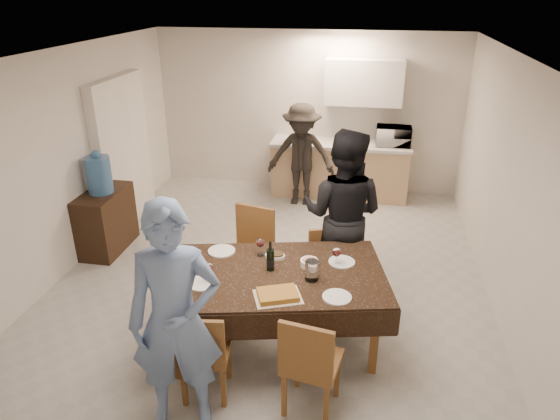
{
  "coord_description": "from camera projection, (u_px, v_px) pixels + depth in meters",
  "views": [
    {
      "loc": [
        1.02,
        -5.13,
        3.25
      ],
      "look_at": [
        0.14,
        -0.3,
        1.01
      ],
      "focal_mm": 32.0,
      "sensor_mm": 36.0,
      "label": 1
    }
  ],
  "objects": [
    {
      "name": "floor",
      "position": [
        273.0,
        274.0,
        6.11
      ],
      "size": [
        5.0,
        6.0,
        0.02
      ],
      "primitive_type": "cube",
      "color": "#A6A6A1",
      "rests_on": "ground"
    },
    {
      "name": "ceiling",
      "position": [
        271.0,
        54.0,
        5.03
      ],
      "size": [
        5.0,
        6.0,
        0.02
      ],
      "primitive_type": "cube",
      "color": "white",
      "rests_on": "wall_back"
    },
    {
      "name": "wall_back",
      "position": [
        307.0,
        112.0,
        8.25
      ],
      "size": [
        5.0,
        0.02,
        2.6
      ],
      "primitive_type": "cube",
      "color": "beige",
      "rests_on": "floor"
    },
    {
      "name": "wall_front",
      "position": [
        172.0,
        353.0,
        2.88
      ],
      "size": [
        5.0,
        0.02,
        2.6
      ],
      "primitive_type": "cube",
      "color": "beige",
      "rests_on": "floor"
    },
    {
      "name": "wall_left",
      "position": [
        68.0,
        162.0,
        5.98
      ],
      "size": [
        0.02,
        6.0,
        2.6
      ],
      "primitive_type": "cube",
      "color": "beige",
      "rests_on": "floor"
    },
    {
      "name": "wall_right",
      "position": [
        509.0,
        190.0,
        5.16
      ],
      "size": [
        0.02,
        6.0,
        2.6
      ],
      "primitive_type": "cube",
      "color": "beige",
      "rests_on": "floor"
    },
    {
      "name": "stub_partition",
      "position": [
        123.0,
        152.0,
        7.14
      ],
      "size": [
        0.15,
        1.4,
        2.1
      ],
      "primitive_type": "cube",
      "color": "white",
      "rests_on": "floor"
    },
    {
      "name": "kitchen_base_cabinet",
      "position": [
        339.0,
        170.0,
        8.23
      ],
      "size": [
        2.2,
        0.6,
        0.86
      ],
      "primitive_type": "cube",
      "color": "tan",
      "rests_on": "floor"
    },
    {
      "name": "kitchen_worktop",
      "position": [
        341.0,
        144.0,
        8.04
      ],
      "size": [
        2.24,
        0.64,
        0.05
      ],
      "primitive_type": "cube",
      "color": "beige",
      "rests_on": "kitchen_base_cabinet"
    },
    {
      "name": "upper_cabinet",
      "position": [
        364.0,
        82.0,
        7.72
      ],
      "size": [
        1.2,
        0.34,
        0.7
      ],
      "primitive_type": "cube",
      "color": "silver",
      "rests_on": "wall_back"
    },
    {
      "name": "dining_table",
      "position": [
        275.0,
        276.0,
        4.64
      ],
      "size": [
        2.26,
        1.61,
        0.8
      ],
      "rotation": [
        0.0,
        0.0,
        0.22
      ],
      "color": "black",
      "rests_on": "floor"
    },
    {
      "name": "chair_near_left",
      "position": [
        201.0,
        348.0,
        4.06
      ],
      "size": [
        0.46,
        0.46,
        0.48
      ],
      "rotation": [
        0.0,
        0.0,
        0.14
      ],
      "color": "brown",
      "rests_on": "floor"
    },
    {
      "name": "chair_near_right",
      "position": [
        311.0,
        358.0,
        3.89
      ],
      "size": [
        0.5,
        0.5,
        0.52
      ],
      "rotation": [
        0.0,
        0.0,
        -0.17
      ],
      "color": "brown",
      "rests_on": "floor"
    },
    {
      "name": "chair_far_left",
      "position": [
        245.0,
        251.0,
        5.36
      ],
      "size": [
        0.56,
        0.56,
        0.55
      ],
      "rotation": [
        0.0,
        0.0,
        2.92
      ],
      "color": "brown",
      "rests_on": "floor"
    },
    {
      "name": "chair_far_right",
      "position": [
        328.0,
        267.0,
        5.27
      ],
      "size": [
        0.49,
        0.5,
        0.45
      ],
      "rotation": [
        0.0,
        0.0,
        3.5
      ],
      "color": "brown",
      "rests_on": "floor"
    },
    {
      "name": "console",
      "position": [
        106.0,
        221.0,
        6.55
      ],
      "size": [
        0.44,
        0.88,
        0.81
      ],
      "primitive_type": "cube",
      "color": "black",
      "rests_on": "floor"
    },
    {
      "name": "water_jug",
      "position": [
        99.0,
        175.0,
        6.28
      ],
      "size": [
        0.31,
        0.31,
        0.47
      ],
      "primitive_type": "cylinder",
      "color": "#4279B4",
      "rests_on": "console"
    },
    {
      "name": "wine_bottle",
      "position": [
        270.0,
        256.0,
        4.62
      ],
      "size": [
        0.07,
        0.07,
        0.3
      ],
      "primitive_type": null,
      "color": "black",
      "rests_on": "dining_table"
    },
    {
      "name": "water_pitcher",
      "position": [
        312.0,
        270.0,
        4.49
      ],
      "size": [
        0.12,
        0.12,
        0.19
      ],
      "primitive_type": "cylinder",
      "color": "white",
      "rests_on": "dining_table"
    },
    {
      "name": "savoury_tart",
      "position": [
        278.0,
        295.0,
        4.26
      ],
      "size": [
        0.48,
        0.42,
        0.05
      ],
      "primitive_type": "cube",
      "rotation": [
        0.0,
        0.0,
        0.38
      ],
      "color": "#B78B35",
      "rests_on": "dining_table"
    },
    {
      "name": "salad_bowl",
      "position": [
        309.0,
        263.0,
        4.73
      ],
      "size": [
        0.17,
        0.17,
        0.07
      ],
      "primitive_type": "cylinder",
      "color": "white",
      "rests_on": "dining_table"
    },
    {
      "name": "mushroom_dish",
      "position": [
        275.0,
        256.0,
        4.88
      ],
      "size": [
        0.18,
        0.18,
        0.03
      ],
      "primitive_type": "cylinder",
      "color": "white",
      "rests_on": "dining_table"
    },
    {
      "name": "wine_glass_a",
      "position": [
        209.0,
        272.0,
        4.45
      ],
      "size": [
        0.09,
        0.09,
        0.19
      ],
      "primitive_type": null,
      "color": "white",
      "rests_on": "dining_table"
    },
    {
      "name": "wine_glass_b",
      "position": [
        337.0,
        256.0,
        4.72
      ],
      "size": [
        0.08,
        0.08,
        0.19
      ],
      "primitive_type": null,
      "color": "white",
      "rests_on": "dining_table"
    },
    {
      "name": "wine_glass_c",
      "position": [
        260.0,
        247.0,
        4.89
      ],
      "size": [
        0.09,
        0.09,
        0.19
      ],
      "primitive_type": null,
      "color": "white",
      "rests_on": "dining_table"
    },
    {
      "name": "plate_near_left",
      "position": [
        203.0,
        283.0,
        4.45
      ],
      "size": [
        0.26,
        0.26,
        0.02
      ],
      "primitive_type": "cylinder",
      "color": "white",
      "rests_on": "dining_table"
    },
    {
      "name": "plate_near_right",
      "position": [
        337.0,
        297.0,
        4.26
      ],
      "size": [
        0.25,
        0.25,
        0.01
      ],
      "primitive_type": "cylinder",
      "color": "white",
      "rests_on": "dining_table"
    },
    {
      "name": "plate_far_left",
      "position": [
        222.0,
        251.0,
        4.99
      ],
      "size": [
        0.27,
        0.27,
        0.02
      ],
      "primitive_type": "cylinder",
      "color": "white",
      "rests_on": "dining_table"
    },
    {
      "name": "plate_far_right",
      "position": [
        342.0,
        262.0,
        4.8
      ],
      "size": [
        0.26,
        0.26,
        0.01
      ],
      "primitive_type": "cylinder",
      "color": "white",
      "rests_on": "dining_table"
    },
    {
      "name": "microwave",
      "position": [
        394.0,
        136.0,
        7.84
      ],
      "size": [
        0.54,
        0.37,
        0.3
      ],
      "primitive_type": "imported",
      "rotation": [
        0.0,
        0.0,
        3.14
      ],
      "color": "silver",
      "rests_on": "kitchen_worktop"
    },
    {
      "name": "person_near",
      "position": [
        176.0,
        321.0,
        3.71
      ],
      "size": [
        0.8,
        0.63,
        1.92
      ],
      "primitive_type": "imported",
      "rotation": [
        0.0,
        0.0,
        0.27
      ],
      "color": "#6B88B9",
      "rests_on": "floor"
    },
    {
      "name": "person_far",
      "position": [
        343.0,
        215.0,
        5.41
      ],
      "size": [
        1.07,
        0.91,
        1.92
      ],
      "primitive_type": "imported",
      "rotation": [
        0.0,
        0.0,
        2.92
      ],
      "color": "black",
      "rests_on": "floor"
    },
    {
      "name": "person_kitchen",
      "position": [
        301.0,
        155.0,
        7.77
      ],
      "size": [
        1.05,
        0.6,
        1.62
      ],
      "primitive_type": "imported",
      "color": "black",
      "rests_on": "floor"
    }
  ]
}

